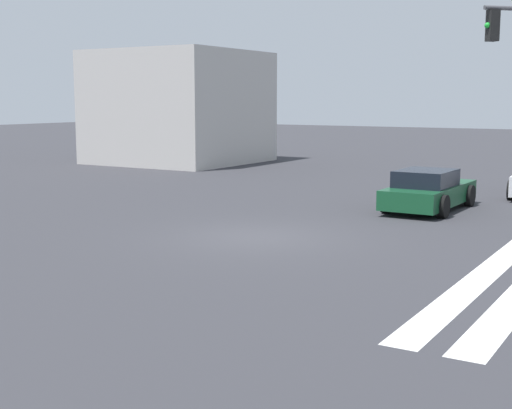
% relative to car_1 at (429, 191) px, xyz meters
% --- Properties ---
extents(ground_plane, '(145.34, 145.34, 0.00)m').
position_rel_car_1_xyz_m(ground_plane, '(-6.84, 2.39, -0.63)').
color(ground_plane, '#333338').
extents(car_1, '(4.64, 2.09, 1.33)m').
position_rel_car_1_xyz_m(car_1, '(0.00, 0.00, 0.00)').
color(car_1, '#144728').
rests_on(car_1, ground_plane).
extents(corner_building, '(8.12, 8.12, 6.20)m').
position_rel_car_1_xyz_m(corner_building, '(10.06, 17.75, 2.47)').
color(corner_building, '#BCB7B2').
rests_on(corner_building, ground_plane).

